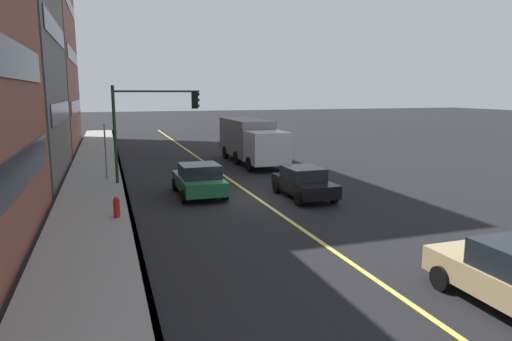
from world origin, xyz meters
name	(u,v)px	position (x,y,z in m)	size (l,w,h in m)	color
ground	(258,199)	(0.00, 0.00, 0.00)	(200.00, 200.00, 0.00)	black
sidewalk_slab	(92,210)	(0.00, 7.06, 0.07)	(80.00, 3.05, 0.15)	gray
curb_edge	(129,207)	(0.00, 5.62, 0.07)	(80.00, 0.16, 0.15)	slate
lane_stripe_center	(258,199)	(0.00, 0.00, 0.01)	(80.00, 0.16, 0.01)	#D8CC4C
car_black	(304,182)	(-0.47, -2.06, 0.72)	(3.94, 1.89, 1.40)	black
car_green	(199,180)	(1.47, 2.38, 0.76)	(4.10, 2.06, 1.51)	#1E6038
truck_gray	(251,140)	(10.16, -2.92, 1.59)	(8.46, 2.50, 2.91)	silver
traffic_light_mast	(151,116)	(4.99, 4.14, 3.55)	(0.28, 4.46, 5.11)	#1E3823
street_sign_post	(105,148)	(6.37, 6.44, 1.82)	(0.60, 0.08, 3.10)	slate
fire_hydrant	(117,209)	(-1.75, 6.14, 0.47)	(0.24, 0.24, 0.94)	red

